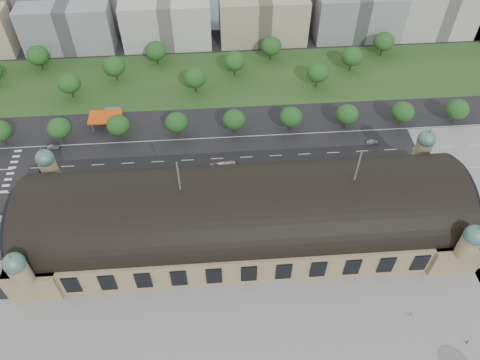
{
  "coord_description": "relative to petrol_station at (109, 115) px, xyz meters",
  "views": [
    {
      "loc": [
        -8.41,
        -96.68,
        135.13
      ],
      "look_at": [
        -0.43,
        12.94,
        14.0
      ],
      "focal_mm": 35.0,
      "sensor_mm": 36.0,
      "label": 1
    }
  ],
  "objects": [
    {
      "name": "ground",
      "position": [
        53.91,
        -65.28,
        -2.95
      ],
      "size": [
        900.0,
        900.0,
        0.0
      ],
      "primitive_type": "plane",
      "color": "black",
      "rests_on": "ground"
    },
    {
      "name": "station",
      "position": [
        53.91,
        -65.28,
        7.33
      ],
      "size": [
        150.0,
        48.4,
        44.3
      ],
      "color": "#97845E",
      "rests_on": "ground"
    },
    {
      "name": "plaza_south",
      "position": [
        63.91,
        -109.28,
        -2.95
      ],
      "size": [
        190.0,
        48.0,
        0.12
      ],
      "primitive_type": "cube",
      "color": "gray",
      "rests_on": "ground"
    },
    {
      "name": "road_slab",
      "position": [
        33.91,
        -27.28,
        -2.95
      ],
      "size": [
        260.0,
        26.0,
        0.1
      ],
      "primitive_type": "cube",
      "color": "black",
      "rests_on": "ground"
    },
    {
      "name": "grass_belt",
      "position": [
        38.91,
        27.72,
        -2.95
      ],
      "size": [
        300.0,
        45.0,
        0.1
      ],
      "primitive_type": "cube",
      "color": "#23451B",
      "rests_on": "ground"
    },
    {
      "name": "petrol_station",
      "position": [
        0.0,
        0.0,
        0.0
      ],
      "size": [
        14.0,
        13.0,
        5.05
      ],
      "color": "#D1490C",
      "rests_on": "ground"
    },
    {
      "name": "office_2",
      "position": [
        -26.09,
        67.72,
        9.05
      ],
      "size": [
        45.0,
        32.0,
        24.0
      ],
      "primitive_type": "cube",
      "color": "gray",
      "rests_on": "ground"
    },
    {
      "name": "office_3",
      "position": [
        23.91,
        67.72,
        9.05
      ],
      "size": [
        45.0,
        32.0,
        24.0
      ],
      "primitive_type": "cube",
      "color": "#B9B7AF",
      "rests_on": "ground"
    },
    {
      "name": "office_4",
      "position": [
        73.91,
        67.72,
        9.05
      ],
      "size": [
        45.0,
        32.0,
        24.0
      ],
      "primitive_type": "cube",
      "color": "tan",
      "rests_on": "ground"
    },
    {
      "name": "office_5",
      "position": [
        123.91,
        67.72,
        9.05
      ],
      "size": [
        45.0,
        32.0,
        24.0
      ],
      "primitive_type": "cube",
      "color": "gray",
      "rests_on": "ground"
    },
    {
      "name": "office_6",
      "position": [
        168.91,
        67.72,
        9.05
      ],
      "size": [
        45.0,
        32.0,
        24.0
      ],
      "primitive_type": "cube",
      "color": "#B9B7AF",
      "rests_on": "ground"
    },
    {
      "name": "tree_row_1",
      "position": [
        -42.09,
        -12.28,
        4.48
      ],
      "size": [
        9.6,
        9.6,
        11.52
      ],
      "color": "#2D2116",
      "rests_on": "ground"
    },
    {
      "name": "tree_row_2",
      "position": [
        -18.09,
        -12.28,
        4.48
      ],
      "size": [
        9.6,
        9.6,
        11.52
      ],
      "color": "#2D2116",
      "rests_on": "ground"
    },
    {
      "name": "tree_row_3",
      "position": [
        5.91,
        -12.28,
        4.48
      ],
      "size": [
        9.6,
        9.6,
        11.52
      ],
      "color": "#2D2116",
      "rests_on": "ground"
    },
    {
      "name": "tree_row_4",
      "position": [
        29.91,
        -12.28,
        4.48
      ],
      "size": [
        9.6,
        9.6,
        11.52
      ],
      "color": "#2D2116",
      "rests_on": "ground"
    },
    {
      "name": "tree_row_5",
      "position": [
        53.91,
        -12.28,
        4.48
      ],
      "size": [
        9.6,
        9.6,
        11.52
      ],
      "color": "#2D2116",
      "rests_on": "ground"
    },
    {
      "name": "tree_row_6",
      "position": [
        77.91,
        -12.28,
        4.48
      ],
      "size": [
        9.6,
        9.6,
        11.52
      ],
      "color": "#2D2116",
      "rests_on": "ground"
    },
    {
      "name": "tree_row_7",
      "position": [
        101.91,
        -12.28,
        4.48
      ],
      "size": [
        9.6,
        9.6,
        11.52
      ],
      "color": "#2D2116",
      "rests_on": "ground"
    },
    {
      "name": "tree_row_8",
      "position": [
        125.91,
        -12.28,
        4.48
      ],
      "size": [
        9.6,
        9.6,
        11.52
      ],
      "color": "#2D2116",
      "rests_on": "ground"
    },
    {
      "name": "tree_row_9",
      "position": [
        149.91,
        -12.28,
        4.48
      ],
      "size": [
        9.6,
        9.6,
        11.52
      ],
      "color": "#2D2116",
      "rests_on": "ground"
    },
    {
      "name": "tree_belt_2",
      "position": [
        -38.09,
        41.72,
        5.1
      ],
      "size": [
        10.4,
        10.4,
        12.48
      ],
      "color": "#2D2116",
      "rests_on": "ground"
    },
    {
      "name": "tree_belt_3",
      "position": [
        -19.09,
        17.72,
        5.1
      ],
      "size": [
        10.4,
        10.4,
        12.48
      ],
      "color": "#2D2116",
      "rests_on": "ground"
    },
    {
      "name": "tree_belt_4",
      "position": [
        -0.09,
        29.72,
        5.1
      ],
      "size": [
        10.4,
        10.4,
        12.48
      ],
      "color": "#2D2116",
      "rests_on": "ground"
    },
    {
      "name": "tree_belt_5",
      "position": [
        18.91,
        41.72,
        5.1
      ],
      "size": [
        10.4,
        10.4,
        12.48
      ],
      "color": "#2D2116",
      "rests_on": "ground"
    },
    {
      "name": "tree_belt_6",
      "position": [
        37.91,
        17.72,
        5.1
      ],
      "size": [
        10.4,
        10.4,
        12.48
      ],
      "color": "#2D2116",
      "rests_on": "ground"
    },
    {
      "name": "tree_belt_7",
      "position": [
        56.91,
        29.72,
        5.1
      ],
      "size": [
        10.4,
        10.4,
        12.48
      ],
      "color": "#2D2116",
      "rests_on": "ground"
    },
    {
      "name": "tree_belt_8",
      "position": [
        75.91,
        41.72,
        5.1
      ],
      "size": [
        10.4,
        10.4,
        12.48
      ],
      "color": "#2D2116",
      "rests_on": "ground"
    },
    {
      "name": "tree_belt_9",
      "position": [
        94.91,
        17.72,
        5.1
      ],
      "size": [
        10.4,
        10.4,
        12.48
      ],
      "color": "#2D2116",
      "rests_on": "ground"
    },
    {
      "name": "tree_belt_10",
      "position": [
        113.91,
        29.72,
        5.1
      ],
      "size": [
        10.4,
        10.4,
        12.48
      ],
      "color": "#2D2116",
      "rests_on": "ground"
    },
    {
      "name": "tree_belt_11",
      "position": [
        132.91,
        41.72,
        5.1
      ],
      "size": [
        10.4,
        10.4,
        12.48
      ],
      "color": "#2D2116",
      "rests_on": "ground"
    },
    {
      "name": "traffic_car_1",
      "position": [
        -21.78,
        -16.32,
        -2.19
      ],
      "size": [
        4.59,
        1.61,
        1.51
      ],
      "primitive_type": "imported",
      "rotation": [
        0.0,
        0.0,
        1.57
      ],
      "color": "gray",
      "rests_on": "ground"
    },
    {
      "name": "traffic_car_2",
      "position": [
        -22.09,
        -29.24,
        -2.2
      ],
      "size": [
        5.54,
        2.79,
        1.5
      ],
      "primitive_type": "imported",
      "rotation": [
        0.0,
        0.0,
        -1.63
      ],
      "color": "black",
      "rests_on": "ground"
    },
    {
      "name": "traffic_car_4",
      "position": [
        67.95,
        -34.85,
        -2.2
      ],
      "size": [
        4.43,
        1.86,
        1.5
      ],
      "primitive_type": "imported",
      "rotation": [
        0.0,
        0.0,
        -1.59
      ],
      "color": "#171F41",
      "rests_on": "ground"
    },
    {
      "name": "traffic_car_5",
      "position": [
        111.3,
        -23.05,
        -2.14
      ],
      "size": [
        4.98,
        1.97,
        1.61
      ],
      "primitive_type": "imported",
      "rotation": [
        0.0,
        0.0,
        1.52
      ],
      "color": "slate",
      "rests_on": "ground"
    },
    {
      "name": "parked_car_0",
      "position": [
        -16.66,
        -40.28,
        -2.19
      ],
      "size": [
        4.58,
        4.17,
        1.52
      ],
      "primitive_type": "imported",
      "rotation": [
        0.0,
        0.0,
        -0.88
      ],
      "color": "black",
      "rests_on": "ground"
    },
    {
      "name": "parked_car_1",
      "position": [
        4.75,
        -44.28,
        -2.24
      ],
      "size": [
        5.62,
        4.07,
        1.42
      ],
      "primitive_type": "imported",
      "rotation": [
        0.0,
        0.0,
        -1.19
      ],
      "color": "maroon",
      "rests_on": "ground"
    },
    {
      "name": "parked_car_2",
      "position": [
        -9.19,
        -44.28,
        -2.25
      ],
      "size": [
        5.16,
        3.97,
        1.39
      ],
      "primitive_type": "imported",
      "rotation": [
        0.0,
        0.0,
        -1.08
      ],
      "color": "#1F1B4B",
      "rests_on": "ground"
    },
    {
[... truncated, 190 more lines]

